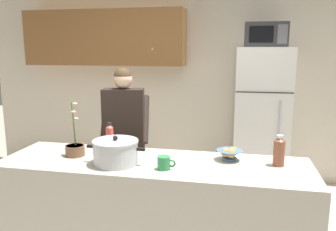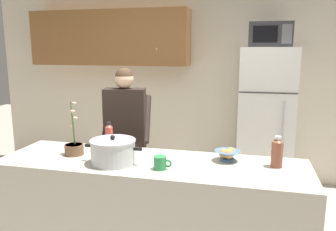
{
  "view_description": "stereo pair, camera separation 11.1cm",
  "coord_description": "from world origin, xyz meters",
  "px_view_note": "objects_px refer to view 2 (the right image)",
  "views": [
    {
      "loc": [
        0.6,
        -2.37,
        1.75
      ],
      "look_at": [
        0.0,
        0.55,
        1.17
      ],
      "focal_mm": 36.25,
      "sensor_mm": 36.0,
      "label": 1
    },
    {
      "loc": [
        0.71,
        -2.35,
        1.75
      ],
      "look_at": [
        0.0,
        0.55,
        1.17
      ],
      "focal_mm": 36.25,
      "sensor_mm": 36.0,
      "label": 2
    }
  ],
  "objects_px": {
    "bottle_mid_counter": "(109,136)",
    "microwave": "(270,35)",
    "person_near_pot": "(125,128)",
    "coffee_mug": "(160,163)",
    "potted_orchid": "(74,147)",
    "bottle_near_edge": "(277,152)",
    "refrigerator": "(265,122)",
    "bread_bowl": "(227,154)",
    "cooking_pot": "(113,151)"
  },
  "relations": [
    {
      "from": "microwave",
      "to": "bread_bowl",
      "type": "bearing_deg",
      "value": -101.35
    },
    {
      "from": "refrigerator",
      "to": "potted_orchid",
      "type": "bearing_deg",
      "value": -130.09
    },
    {
      "from": "refrigerator",
      "to": "potted_orchid",
      "type": "distance_m",
      "value": 2.4
    },
    {
      "from": "coffee_mug",
      "to": "potted_orchid",
      "type": "bearing_deg",
      "value": 167.93
    },
    {
      "from": "microwave",
      "to": "potted_orchid",
      "type": "xyz_separation_m",
      "value": [
        -1.54,
        -1.81,
        -0.94
      ]
    },
    {
      "from": "bottle_mid_counter",
      "to": "microwave",
      "type": "bearing_deg",
      "value": 50.44
    },
    {
      "from": "refrigerator",
      "to": "microwave",
      "type": "relative_size",
      "value": 3.71
    },
    {
      "from": "coffee_mug",
      "to": "bread_bowl",
      "type": "xyz_separation_m",
      "value": [
        0.45,
        0.3,
        0.0
      ]
    },
    {
      "from": "refrigerator",
      "to": "bottle_mid_counter",
      "type": "bearing_deg",
      "value": -129.18
    },
    {
      "from": "cooking_pot",
      "to": "coffee_mug",
      "type": "distance_m",
      "value": 0.38
    },
    {
      "from": "cooking_pot",
      "to": "potted_orchid",
      "type": "relative_size",
      "value": 1.03
    },
    {
      "from": "cooking_pot",
      "to": "microwave",
      "type": "bearing_deg",
      "value": 59.03
    },
    {
      "from": "person_near_pot",
      "to": "bread_bowl",
      "type": "height_order",
      "value": "person_near_pot"
    },
    {
      "from": "cooking_pot",
      "to": "coffee_mug",
      "type": "relative_size",
      "value": 3.41
    },
    {
      "from": "bottle_mid_counter",
      "to": "bottle_near_edge",
      "type": "bearing_deg",
      "value": -5.17
    },
    {
      "from": "person_near_pot",
      "to": "coffee_mug",
      "type": "bearing_deg",
      "value": -56.23
    },
    {
      "from": "coffee_mug",
      "to": "person_near_pot",
      "type": "bearing_deg",
      "value": 123.77
    },
    {
      "from": "bottle_near_edge",
      "to": "bottle_mid_counter",
      "type": "relative_size",
      "value": 0.96
    },
    {
      "from": "bottle_mid_counter",
      "to": "refrigerator",
      "type": "bearing_deg",
      "value": 50.82
    },
    {
      "from": "bottle_near_edge",
      "to": "bottle_mid_counter",
      "type": "xyz_separation_m",
      "value": [
        -1.34,
        0.12,
        0.0
      ]
    },
    {
      "from": "cooking_pot",
      "to": "bottle_near_edge",
      "type": "bearing_deg",
      "value": 9.7
    },
    {
      "from": "refrigerator",
      "to": "person_near_pot",
      "type": "height_order",
      "value": "refrigerator"
    },
    {
      "from": "microwave",
      "to": "cooking_pot",
      "type": "xyz_separation_m",
      "value": [
        -1.16,
        -1.93,
        -0.91
      ]
    },
    {
      "from": "bottle_mid_counter",
      "to": "potted_orchid",
      "type": "xyz_separation_m",
      "value": [
        -0.22,
        -0.2,
        -0.05
      ]
    },
    {
      "from": "refrigerator",
      "to": "microwave",
      "type": "height_order",
      "value": "microwave"
    },
    {
      "from": "cooking_pot",
      "to": "bottle_near_edge",
      "type": "xyz_separation_m",
      "value": [
        1.17,
        0.2,
        0.02
      ]
    },
    {
      "from": "cooking_pot",
      "to": "potted_orchid",
      "type": "height_order",
      "value": "potted_orchid"
    },
    {
      "from": "refrigerator",
      "to": "bread_bowl",
      "type": "xyz_separation_m",
      "value": [
        -0.34,
        -1.7,
        0.08
      ]
    },
    {
      "from": "coffee_mug",
      "to": "potted_orchid",
      "type": "xyz_separation_m",
      "value": [
        -0.76,
        0.16,
        0.02
      ]
    },
    {
      "from": "coffee_mug",
      "to": "bottle_near_edge",
      "type": "distance_m",
      "value": 0.84
    },
    {
      "from": "coffee_mug",
      "to": "bottle_mid_counter",
      "type": "xyz_separation_m",
      "value": [
        -0.55,
        0.37,
        0.07
      ]
    },
    {
      "from": "bottle_near_edge",
      "to": "bread_bowl",
      "type": "bearing_deg",
      "value": 171.94
    },
    {
      "from": "refrigerator",
      "to": "bottle_near_edge",
      "type": "bearing_deg",
      "value": -89.51
    },
    {
      "from": "microwave",
      "to": "potted_orchid",
      "type": "relative_size",
      "value": 1.11
    },
    {
      "from": "cooking_pot",
      "to": "coffee_mug",
      "type": "bearing_deg",
      "value": -6.81
    },
    {
      "from": "microwave",
      "to": "bottle_near_edge",
      "type": "distance_m",
      "value": 1.94
    },
    {
      "from": "refrigerator",
      "to": "bottle_mid_counter",
      "type": "height_order",
      "value": "refrigerator"
    },
    {
      "from": "person_near_pot",
      "to": "bottle_mid_counter",
      "type": "relative_size",
      "value": 6.66
    },
    {
      "from": "refrigerator",
      "to": "bottle_near_edge",
      "type": "height_order",
      "value": "refrigerator"
    },
    {
      "from": "refrigerator",
      "to": "potted_orchid",
      "type": "height_order",
      "value": "refrigerator"
    },
    {
      "from": "bottle_mid_counter",
      "to": "potted_orchid",
      "type": "relative_size",
      "value": 0.55
    },
    {
      "from": "microwave",
      "to": "bread_bowl",
      "type": "xyz_separation_m",
      "value": [
        -0.34,
        -1.68,
        -0.95
      ]
    },
    {
      "from": "bread_bowl",
      "to": "bottle_near_edge",
      "type": "xyz_separation_m",
      "value": [
        0.35,
        -0.05,
        0.06
      ]
    },
    {
      "from": "bread_bowl",
      "to": "bottle_near_edge",
      "type": "relative_size",
      "value": 0.87
    },
    {
      "from": "person_near_pot",
      "to": "potted_orchid",
      "type": "height_order",
      "value": "person_near_pot"
    },
    {
      "from": "cooking_pot",
      "to": "bread_bowl",
      "type": "distance_m",
      "value": 0.86
    },
    {
      "from": "coffee_mug",
      "to": "bottle_mid_counter",
      "type": "distance_m",
      "value": 0.66
    },
    {
      "from": "refrigerator",
      "to": "cooking_pot",
      "type": "xyz_separation_m",
      "value": [
        -1.16,
        -1.95,
        0.12
      ]
    },
    {
      "from": "microwave",
      "to": "bottle_mid_counter",
      "type": "bearing_deg",
      "value": -129.56
    },
    {
      "from": "person_near_pot",
      "to": "potted_orchid",
      "type": "bearing_deg",
      "value": -101.79
    }
  ]
}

